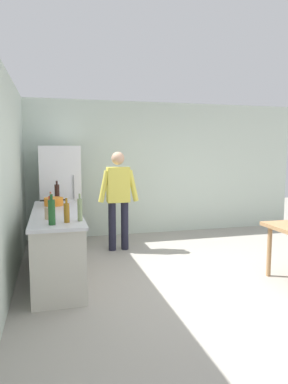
{
  "coord_description": "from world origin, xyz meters",
  "views": [
    {
      "loc": [
        -2.05,
        -3.97,
        1.71
      ],
      "look_at": [
        -0.61,
        1.41,
        1.05
      ],
      "focal_mm": 32.53,
      "sensor_mm": 36.0,
      "label": 1
    }
  ],
  "objects_px": {
    "bottle_wine_dark": "(57,193)",
    "bottle_oil_amber": "(67,212)",
    "person": "(118,194)",
    "cooking_pot": "(54,202)",
    "utensil_jar": "(49,212)",
    "refrigerator": "(61,196)",
    "bottle_wine_green": "(52,212)",
    "bottle_vinegar_tall": "(80,209)",
    "bottle_sauce_red": "(51,202)"
  },
  "relations": [
    {
      "from": "refrigerator",
      "to": "person",
      "type": "bearing_deg",
      "value": -30.23
    },
    {
      "from": "bottle_wine_dark",
      "to": "bottle_oil_amber",
      "type": "relative_size",
      "value": 1.21
    },
    {
      "from": "refrigerator",
      "to": "bottle_wine_dark",
      "type": "bearing_deg",
      "value": -95.78
    },
    {
      "from": "person",
      "to": "cooking_pot",
      "type": "relative_size",
      "value": 4.25
    },
    {
      "from": "bottle_sauce_red",
      "to": "utensil_jar",
      "type": "bearing_deg",
      "value": -91.21
    },
    {
      "from": "bottle_wine_dark",
      "to": "person",
      "type": "bearing_deg",
      "value": 6.83
    },
    {
      "from": "bottle_vinegar_tall",
      "to": "bottle_sauce_red",
      "type": "xyz_separation_m",
      "value": [
        -0.33,
        0.99,
        -0.04
      ]
    },
    {
      "from": "bottle_wine_green",
      "to": "bottle_vinegar_tall",
      "type": "relative_size",
      "value": 1.06
    },
    {
      "from": "refrigerator",
      "to": "bottle_oil_amber",
      "type": "bearing_deg",
      "value": -89.81
    },
    {
      "from": "refrigerator",
      "to": "bottle_oil_amber",
      "type": "distance_m",
      "value": 2.38
    },
    {
      "from": "cooking_pot",
      "to": "bottle_sauce_red",
      "type": "height_order",
      "value": "bottle_sauce_red"
    },
    {
      "from": "bottle_sauce_red",
      "to": "person",
      "type": "bearing_deg",
      "value": 35.07
    },
    {
      "from": "refrigerator",
      "to": "bottle_vinegar_tall",
      "type": "relative_size",
      "value": 5.62
    },
    {
      "from": "bottle_wine_green",
      "to": "bottle_sauce_red",
      "type": "bearing_deg",
      "value": 90.61
    },
    {
      "from": "bottle_oil_amber",
      "to": "bottle_wine_dark",
      "type": "bearing_deg",
      "value": 92.57
    },
    {
      "from": "bottle_vinegar_tall",
      "to": "cooking_pot",
      "type": "bearing_deg",
      "value": 102.67
    },
    {
      "from": "bottle_wine_green",
      "to": "bottle_vinegar_tall",
      "type": "distance_m",
      "value": 0.35
    },
    {
      "from": "person",
      "to": "bottle_vinegar_tall",
      "type": "height_order",
      "value": "person"
    },
    {
      "from": "refrigerator",
      "to": "bottle_sauce_red",
      "type": "height_order",
      "value": "refrigerator"
    },
    {
      "from": "bottle_sauce_red",
      "to": "cooking_pot",
      "type": "bearing_deg",
      "value": 81.45
    },
    {
      "from": "cooking_pot",
      "to": "bottle_vinegar_tall",
      "type": "xyz_separation_m",
      "value": [
        0.29,
        -1.27,
        0.08
      ]
    },
    {
      "from": "bottle_wine_green",
      "to": "bottle_sauce_red",
      "type": "distance_m",
      "value": 1.13
    },
    {
      "from": "cooking_pot",
      "to": "bottle_oil_amber",
      "type": "height_order",
      "value": "bottle_oil_amber"
    },
    {
      "from": "bottle_vinegar_tall",
      "to": "bottle_wine_dark",
      "type": "bearing_deg",
      "value": 97.91
    },
    {
      "from": "person",
      "to": "utensil_jar",
      "type": "xyz_separation_m",
      "value": [
        -1.13,
        -1.56,
        0.0
      ]
    },
    {
      "from": "bottle_wine_green",
      "to": "bottle_oil_amber",
      "type": "bearing_deg",
      "value": 29.56
    },
    {
      "from": "bottle_sauce_red",
      "to": "bottle_wine_dark",
      "type": "bearing_deg",
      "value": 81.47
    },
    {
      "from": "bottle_wine_green",
      "to": "bottle_vinegar_tall",
      "type": "height_order",
      "value": "bottle_wine_green"
    },
    {
      "from": "bottle_wine_green",
      "to": "bottle_oil_amber",
      "type": "relative_size",
      "value": 1.21
    },
    {
      "from": "person",
      "to": "utensil_jar",
      "type": "distance_m",
      "value": 1.93
    },
    {
      "from": "bottle_wine_dark",
      "to": "bottle_oil_amber",
      "type": "height_order",
      "value": "bottle_wine_dark"
    },
    {
      "from": "cooking_pot",
      "to": "bottle_wine_green",
      "type": "xyz_separation_m",
      "value": [
        -0.03,
        -1.42,
        0.09
      ]
    },
    {
      "from": "cooking_pot",
      "to": "utensil_jar",
      "type": "height_order",
      "value": "utensil_jar"
    },
    {
      "from": "refrigerator",
      "to": "bottle_wine_green",
      "type": "distance_m",
      "value": 2.48
    },
    {
      "from": "refrigerator",
      "to": "cooking_pot",
      "type": "xyz_separation_m",
      "value": [
        -0.13,
        -1.05,
        0.06
      ]
    },
    {
      "from": "bottle_wine_dark",
      "to": "bottle_wine_green",
      "type": "height_order",
      "value": "same"
    },
    {
      "from": "bottle_wine_dark",
      "to": "bottle_wine_green",
      "type": "bearing_deg",
      "value": -92.79
    },
    {
      "from": "refrigerator",
      "to": "bottle_wine_dark",
      "type": "relative_size",
      "value": 5.29
    },
    {
      "from": "refrigerator",
      "to": "bottle_oil_amber",
      "type": "relative_size",
      "value": 6.43
    },
    {
      "from": "cooking_pot",
      "to": "utensil_jar",
      "type": "bearing_deg",
      "value": -93.19
    },
    {
      "from": "person",
      "to": "bottle_vinegar_tall",
      "type": "bearing_deg",
      "value": -113.96
    },
    {
      "from": "refrigerator",
      "to": "bottle_vinegar_tall",
      "type": "xyz_separation_m",
      "value": [
        0.16,
        -2.33,
        0.14
      ]
    },
    {
      "from": "refrigerator",
      "to": "utensil_jar",
      "type": "distance_m",
      "value": 2.12
    },
    {
      "from": "bottle_vinegar_tall",
      "to": "bottle_wine_green",
      "type": "bearing_deg",
      "value": -156.01
    },
    {
      "from": "utensil_jar",
      "to": "bottle_wine_green",
      "type": "height_order",
      "value": "bottle_wine_green"
    },
    {
      "from": "bottle_oil_amber",
      "to": "person",
      "type": "bearing_deg",
      "value": 62.68
    },
    {
      "from": "bottle_wine_dark",
      "to": "cooking_pot",
      "type": "bearing_deg",
      "value": -98.52
    },
    {
      "from": "utensil_jar",
      "to": "bottle_sauce_red",
      "type": "distance_m",
      "value": 0.78
    },
    {
      "from": "cooking_pot",
      "to": "bottle_oil_amber",
      "type": "distance_m",
      "value": 1.33
    },
    {
      "from": "person",
      "to": "cooking_pot",
      "type": "xyz_separation_m",
      "value": [
        -1.08,
        -0.5,
        -0.02
      ]
    }
  ]
}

